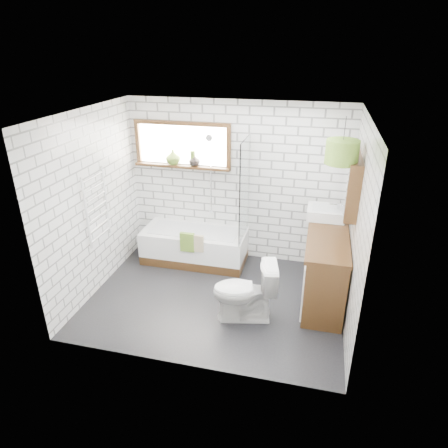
% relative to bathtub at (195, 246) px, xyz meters
% --- Properties ---
extents(floor, '(3.40, 2.60, 0.01)m').
position_rel_bathtub_xyz_m(floor, '(0.60, -0.94, -0.27)').
color(floor, black).
rests_on(floor, ground).
extents(ceiling, '(3.40, 2.60, 0.01)m').
position_rel_bathtub_xyz_m(ceiling, '(0.60, -0.94, 2.24)').
color(ceiling, white).
rests_on(ceiling, ground).
extents(wall_back, '(3.40, 0.01, 2.50)m').
position_rel_bathtub_xyz_m(wall_back, '(0.60, 0.36, 0.99)').
color(wall_back, white).
rests_on(wall_back, ground).
extents(wall_front, '(3.40, 0.01, 2.50)m').
position_rel_bathtub_xyz_m(wall_front, '(0.60, -2.25, 0.99)').
color(wall_front, white).
rests_on(wall_front, ground).
extents(wall_left, '(0.01, 2.60, 2.50)m').
position_rel_bathtub_xyz_m(wall_left, '(-1.11, -0.94, 0.99)').
color(wall_left, white).
rests_on(wall_left, ground).
extents(wall_right, '(0.01, 2.60, 2.50)m').
position_rel_bathtub_xyz_m(wall_right, '(2.30, -0.94, 0.99)').
color(wall_right, white).
rests_on(wall_right, ground).
extents(window, '(1.52, 0.16, 0.68)m').
position_rel_bathtub_xyz_m(window, '(-0.25, 0.32, 1.54)').
color(window, '#311C0D').
rests_on(window, wall_back).
extents(towel_radiator, '(0.06, 0.52, 1.00)m').
position_rel_bathtub_xyz_m(towel_radiator, '(-1.06, -0.94, 0.94)').
color(towel_radiator, white).
rests_on(towel_radiator, wall_left).
extents(mirror_cabinet, '(0.16, 1.20, 0.70)m').
position_rel_bathtub_xyz_m(mirror_cabinet, '(2.22, -0.34, 1.39)').
color(mirror_cabinet, '#311C0D').
rests_on(mirror_cabinet, wall_right).
extents(shower_riser, '(0.02, 0.02, 1.30)m').
position_rel_bathtub_xyz_m(shower_riser, '(0.20, 0.32, 1.09)').
color(shower_riser, silver).
rests_on(shower_riser, wall_back).
extents(bathtub, '(1.63, 0.72, 0.53)m').
position_rel_bathtub_xyz_m(bathtub, '(0.00, 0.00, 0.00)').
color(bathtub, white).
rests_on(bathtub, floor).
extents(shower_screen, '(0.02, 0.72, 1.50)m').
position_rel_bathtub_xyz_m(shower_screen, '(0.79, 0.00, 1.01)').
color(shower_screen, white).
rests_on(shower_screen, bathtub).
extents(towel_green, '(0.22, 0.06, 0.30)m').
position_rel_bathtub_xyz_m(towel_green, '(0.01, -0.36, 0.24)').
color(towel_green, '#557924').
rests_on(towel_green, bathtub).
extents(towel_beige, '(0.20, 0.05, 0.26)m').
position_rel_bathtub_xyz_m(towel_beige, '(0.16, -0.36, 0.24)').
color(towel_beige, tan).
rests_on(towel_beige, bathtub).
extents(vanity, '(0.54, 1.67, 0.96)m').
position_rel_bathtub_xyz_m(vanity, '(2.03, -0.49, 0.22)').
color(vanity, '#311C0D').
rests_on(vanity, floor).
extents(basin, '(0.51, 0.45, 0.15)m').
position_rel_bathtub_xyz_m(basin, '(1.97, 0.01, 0.77)').
color(basin, white).
rests_on(basin, vanity).
extents(tap, '(0.04, 0.04, 0.18)m').
position_rel_bathtub_xyz_m(tap, '(2.13, 0.01, 0.83)').
color(tap, silver).
rests_on(tap, vanity).
extents(toilet, '(0.60, 0.86, 0.80)m').
position_rel_bathtub_xyz_m(toilet, '(1.06, -1.28, 0.14)').
color(toilet, white).
rests_on(toilet, floor).
extents(vase_olive, '(0.25, 0.25, 0.23)m').
position_rel_bathtub_xyz_m(vase_olive, '(-0.40, 0.29, 1.33)').
color(vase_olive, olive).
rests_on(vase_olive, window).
extents(vase_dark, '(0.17, 0.17, 0.18)m').
position_rel_bathtub_xyz_m(vase_dark, '(-0.05, 0.29, 1.31)').
color(vase_dark, black).
rests_on(vase_dark, window).
extents(bottle, '(0.07, 0.07, 0.23)m').
position_rel_bathtub_xyz_m(bottle, '(-0.08, 0.29, 1.33)').
color(bottle, olive).
rests_on(bottle, window).
extents(pendant, '(0.38, 0.38, 0.28)m').
position_rel_bathtub_xyz_m(pendant, '(2.05, -0.75, 1.84)').
color(pendant, '#557924').
rests_on(pendant, ceiling).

